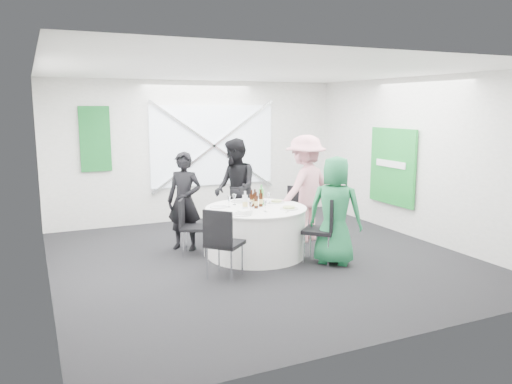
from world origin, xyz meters
name	(u,v)px	position (x,y,z in m)	size (l,w,h in m)	color
floor	(261,258)	(0.00, 0.00, 0.00)	(6.00, 6.00, 0.00)	black
ceiling	(262,71)	(0.00, 0.00, 2.80)	(6.00, 6.00, 0.00)	white
wall_back	(199,151)	(0.00, 3.00, 1.40)	(6.00, 6.00, 0.00)	silver
wall_front	(397,203)	(0.00, -3.00, 1.40)	(6.00, 6.00, 0.00)	silver
wall_left	(42,180)	(-3.00, 0.00, 1.40)	(6.00, 6.00, 0.00)	silver
wall_right	(418,159)	(3.00, 0.00, 1.40)	(6.00, 6.00, 0.00)	silver
window_panel	(213,146)	(0.30, 2.96, 1.50)	(2.60, 0.03, 1.60)	white
window_brace_a	(214,146)	(0.30, 2.92, 1.50)	(0.05, 0.05, 3.16)	silver
window_brace_b	(214,146)	(0.30, 2.92, 1.50)	(0.05, 0.05, 3.16)	silver
green_banner	(95,139)	(-2.00, 2.95, 1.70)	(0.55, 0.04, 1.20)	#125A27
green_sign	(392,167)	(2.94, 0.60, 1.20)	(0.05, 1.20, 1.40)	#198D2F
banquet_table	(256,231)	(0.00, 0.20, 0.38)	(1.56, 1.56, 0.76)	white
chair_back	(241,211)	(0.22, 1.30, 0.48)	(0.44, 0.45, 0.82)	black
chair_back_left	(189,222)	(-0.94, 0.65, 0.52)	(0.54, 0.54, 0.89)	black
chair_back_right	(294,208)	(1.03, 0.85, 0.53)	(0.57, 0.57, 0.91)	black
chair_front_right	(326,225)	(0.77, -0.59, 0.58)	(0.64, 0.64, 0.99)	black
chair_front_left	(222,238)	(-0.87, -0.62, 0.57)	(0.62, 0.62, 0.97)	black
person_man_back_left	(184,201)	(-0.91, 0.98, 0.79)	(0.58, 0.38, 1.59)	black
person_man_back	(235,189)	(0.10, 1.29, 0.88)	(0.85, 0.47, 1.76)	black
person_woman_pink	(305,188)	(1.13, 0.64, 0.91)	(1.18, 0.55, 1.82)	pink
person_woman_green	(335,211)	(0.87, -0.66, 0.80)	(0.78, 0.51, 1.60)	#207745
plate_back	(240,201)	(-0.06, 0.71, 0.77)	(0.28, 0.28, 0.01)	silver
plate_back_left	(219,207)	(-0.53, 0.42, 0.77)	(0.26, 0.26, 0.01)	silver
plate_back_right	(276,202)	(0.46, 0.41, 0.78)	(0.26, 0.26, 0.04)	silver
plate_front_right	(289,208)	(0.40, -0.13, 0.78)	(0.28, 0.28, 0.04)	silver
plate_front_left	(241,214)	(-0.42, -0.20, 0.77)	(0.30, 0.30, 0.01)	silver
napkin	(245,212)	(-0.36, -0.21, 0.80)	(0.18, 0.12, 0.05)	white
beer_bottle_a	(251,200)	(-0.04, 0.27, 0.86)	(0.06, 0.06, 0.26)	#38170A
beer_bottle_b	(255,199)	(0.04, 0.32, 0.86)	(0.06, 0.06, 0.26)	#38170A
beer_bottle_c	(261,200)	(0.09, 0.23, 0.86)	(0.06, 0.06, 0.27)	#38170A
beer_bottle_d	(256,202)	(-0.03, 0.13, 0.86)	(0.06, 0.06, 0.26)	#38170A
green_water_bottle	(261,197)	(0.14, 0.31, 0.89)	(0.08, 0.08, 0.33)	green
clear_water_bottle	(245,203)	(-0.22, 0.10, 0.87)	(0.08, 0.08, 0.28)	silver
wine_glass_a	(269,196)	(0.32, 0.40, 0.88)	(0.07, 0.07, 0.17)	white
wine_glass_b	(250,205)	(-0.25, -0.15, 0.88)	(0.07, 0.07, 0.17)	white
wine_glass_c	(234,197)	(-0.23, 0.53, 0.88)	(0.07, 0.07, 0.17)	white
wine_glass_d	(229,199)	(-0.37, 0.40, 0.88)	(0.07, 0.07, 0.17)	white
wine_glass_e	(265,203)	(-0.01, -0.15, 0.88)	(0.07, 0.07, 0.17)	white
fork_a	(287,212)	(0.27, -0.31, 0.76)	(0.01, 0.15, 0.01)	silver
knife_a	(293,207)	(0.54, 0.00, 0.76)	(0.01, 0.15, 0.01)	silver
fork_b	(250,200)	(0.15, 0.76, 0.76)	(0.01, 0.15, 0.01)	silver
knife_b	(234,202)	(-0.13, 0.76, 0.76)	(0.01, 0.15, 0.01)	silver
fork_c	(227,213)	(-0.55, 0.02, 0.76)	(0.01, 0.15, 0.01)	silver
knife_c	(247,215)	(-0.35, -0.26, 0.76)	(0.01, 0.15, 0.01)	silver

